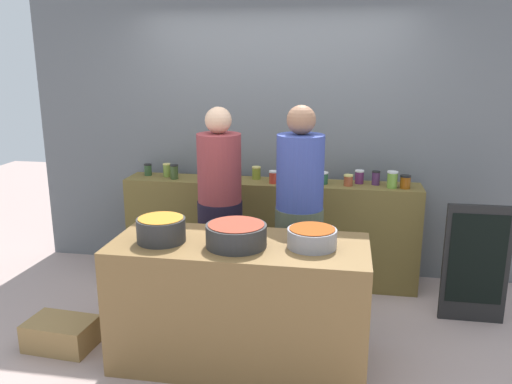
{
  "coord_description": "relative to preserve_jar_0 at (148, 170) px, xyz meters",
  "views": [
    {
      "loc": [
        0.66,
        -3.46,
        2.05
      ],
      "look_at": [
        0.0,
        0.35,
        1.05
      ],
      "focal_mm": 36.42,
      "sensor_mm": 36.0,
      "label": 1
    }
  ],
  "objects": [
    {
      "name": "cook_with_tongs",
      "position": [
        0.85,
        -0.61,
        -0.26
      ],
      "size": [
        0.37,
        0.37,
        1.68
      ],
      "color": "black",
      "rests_on": "ground"
    },
    {
      "name": "preserve_jar_8",
      "position": [
        1.89,
        -0.09,
        -0.01
      ],
      "size": [
        0.08,
        0.08,
        0.1
      ],
      "color": "brown",
      "rests_on": "display_shelf"
    },
    {
      "name": "ground",
      "position": [
        1.19,
        -1.14,
        -1.02
      ],
      "size": [
        12.0,
        12.0,
        0.0
      ],
      "primitive_type": "plane",
      "color": "#AC948D"
    },
    {
      "name": "cook_in_cap",
      "position": [
        1.52,
        -0.76,
        -0.24
      ],
      "size": [
        0.38,
        0.38,
        1.72
      ],
      "color": "#4B5440",
      "rests_on": "ground"
    },
    {
      "name": "preserve_jar_0",
      "position": [
        0.0,
        0.0,
        0.0
      ],
      "size": [
        0.07,
        0.07,
        0.11
      ],
      "color": "#2A4727",
      "rests_on": "display_shelf"
    },
    {
      "name": "storefront_wall",
      "position": [
        1.19,
        0.31,
        0.48
      ],
      "size": [
        4.8,
        0.12,
        3.0
      ],
      "primitive_type": "cube",
      "color": "slate",
      "rests_on": "ground"
    },
    {
      "name": "preserve_jar_11",
      "position": [
        2.26,
        -0.11,
        0.02
      ],
      "size": [
        0.09,
        0.09,
        0.15
      ],
      "color": "olive",
      "rests_on": "display_shelf"
    },
    {
      "name": "preserve_jar_1",
      "position": [
        0.2,
        -0.02,
        0.01
      ],
      "size": [
        0.07,
        0.07,
        0.13
      ],
      "color": "olive",
      "rests_on": "display_shelf"
    },
    {
      "name": "preserve_jar_2",
      "position": [
        0.3,
        -0.1,
        0.01
      ],
      "size": [
        0.08,
        0.08,
        0.13
      ],
      "color": "#334823",
      "rests_on": "display_shelf"
    },
    {
      "name": "preserve_jar_3",
      "position": [
        0.59,
        -0.08,
        0.01
      ],
      "size": [
        0.07,
        0.07,
        0.13
      ],
      "color": "#AC2410",
      "rests_on": "display_shelf"
    },
    {
      "name": "preserve_jar_12",
      "position": [
        2.37,
        -0.11,
        0.0
      ],
      "size": [
        0.09,
        0.09,
        0.12
      ],
      "color": "#8A450E",
      "rests_on": "display_shelf"
    },
    {
      "name": "prep_table",
      "position": [
        1.19,
        -1.44,
        -0.58
      ],
      "size": [
        1.7,
        0.7,
        0.87
      ],
      "primitive_type": "cube",
      "color": "brown",
      "rests_on": "ground"
    },
    {
      "name": "preserve_jar_5",
      "position": [
        1.23,
        -0.12,
        0.0
      ],
      "size": [
        0.08,
        0.08,
        0.11
      ],
      "color": "#AD3022",
      "rests_on": "display_shelf"
    },
    {
      "name": "cooking_pot_right",
      "position": [
        1.66,
        -1.44,
        -0.08
      ],
      "size": [
        0.32,
        0.32,
        0.13
      ],
      "color": "gray",
      "rests_on": "prep_table"
    },
    {
      "name": "cooking_pot_center",
      "position": [
        1.18,
        -1.51,
        -0.07
      ],
      "size": [
        0.39,
        0.39,
        0.15
      ],
      "color": "#2D2D2D",
      "rests_on": "prep_table"
    },
    {
      "name": "display_shelf",
      "position": [
        1.19,
        -0.04,
        -0.54
      ],
      "size": [
        2.7,
        0.36,
        0.96
      ],
      "primitive_type": "cube",
      "color": "brown",
      "rests_on": "ground"
    },
    {
      "name": "preserve_jar_9",
      "position": [
        1.99,
        0.01,
        0.0
      ],
      "size": [
        0.08,
        0.08,
        0.12
      ],
      "color": "#59244F",
      "rests_on": "display_shelf"
    },
    {
      "name": "preserve_jar_4",
      "position": [
        1.05,
        0.02,
        0.0
      ],
      "size": [
        0.08,
        0.08,
        0.12
      ],
      "color": "olive",
      "rests_on": "display_shelf"
    },
    {
      "name": "preserve_jar_7",
      "position": [
        1.67,
        -0.06,
        -0.0
      ],
      "size": [
        0.09,
        0.09,
        0.11
      ],
      "color": "#235237",
      "rests_on": "display_shelf"
    },
    {
      "name": "preserve_jar_10",
      "position": [
        2.13,
        -0.01,
        0.01
      ],
      "size": [
        0.07,
        0.07,
        0.12
      ],
      "color": "#47264E",
      "rests_on": "display_shelf"
    },
    {
      "name": "preserve_jar_6",
      "position": [
        1.33,
        -0.07,
        0.01
      ],
      "size": [
        0.08,
        0.08,
        0.12
      ],
      "color": "orange",
      "rests_on": "display_shelf"
    },
    {
      "name": "cooking_pot_left",
      "position": [
        0.67,
        -1.5,
        -0.06
      ],
      "size": [
        0.32,
        0.32,
        0.16
      ],
      "color": "#2D2D2D",
      "rests_on": "prep_table"
    },
    {
      "name": "chalkboard_sign",
      "position": [
        2.9,
        -0.58,
        -0.53
      ],
      "size": [
        0.5,
        0.05,
        0.97
      ],
      "color": "black",
      "rests_on": "ground"
    },
    {
      "name": "bread_crate",
      "position": [
        -0.13,
        -1.5,
        -0.91
      ],
      "size": [
        0.5,
        0.35,
        0.21
      ],
      "primitive_type": "cube",
      "rotation": [
        0.0,
        0.0,
        -0.07
      ],
      "color": "olive",
      "rests_on": "ground"
    }
  ]
}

